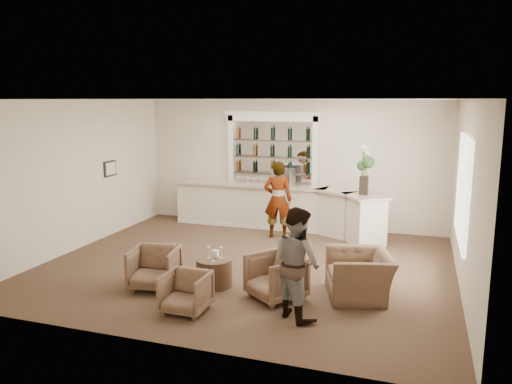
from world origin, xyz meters
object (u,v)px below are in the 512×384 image
guest (297,263)px  armchair_left (154,268)px  cocktail_table (214,272)px  armchair_far (359,275)px  armchair_center (186,292)px  armchair_right (276,277)px  flower_vase (365,167)px  espresso_machine (283,178)px  bar_counter (280,207)px  sommelier (278,200)px

guest → armchair_left: 2.74m
cocktail_table → armchair_far: 2.55m
armchair_left → armchair_center: bearing=-48.1°
armchair_right → cocktail_table: bearing=-152.1°
guest → flower_vase: (0.47, 4.51, 0.92)m
guest → armchair_left: (-2.67, 0.36, -0.49)m
armchair_center → flower_vase: bearing=66.1°
cocktail_table → espresso_machine: bearing=88.5°
bar_counter → espresso_machine: 0.80m
armchair_right → guest: bearing=-11.4°
espresso_machine → armchair_right: bearing=-68.7°
armchair_right → sommelier: bearing=143.3°
armchair_left → espresso_machine: (1.07, 4.64, 0.99)m
armchair_center → bar_counter: bearing=90.0°
sommelier → armchair_left: sommelier is taller
espresso_machine → armchair_left: bearing=-95.7°
bar_counter → espresso_machine: (0.09, -0.05, 0.79)m
guest → espresso_machine: (-1.60, 5.00, 0.50)m
guest → espresso_machine: size_ratio=3.41×
bar_counter → armchair_center: (0.00, -5.43, -0.26)m
cocktail_table → espresso_machine: size_ratio=1.27×
espresso_machine → sommelier: bearing=-77.1°
espresso_machine → flower_vase: flower_vase is taller
armchair_left → armchair_far: 3.57m
armchair_left → armchair_right: armchair_right is taller
armchair_left → armchair_far: (3.49, 0.75, 0.01)m
guest → flower_vase: bearing=-57.4°
guest → cocktail_table: bearing=13.7°
armchair_right → armchair_center: bearing=-103.3°
armchair_far → cocktail_table: bearing=-99.7°
armchair_left → armchair_center: armchair_left is taller
cocktail_table → guest: (1.71, -0.79, 0.61)m
armchair_far → espresso_machine: (-2.41, 3.89, 0.98)m
armchair_far → espresso_machine: size_ratio=2.31×
flower_vase → armchair_far: bearing=-84.2°
armchair_center → armchair_far: armchair_far is taller
cocktail_table → armchair_left: size_ratio=0.79×
bar_counter → armchair_right: size_ratio=6.87×
guest → armchair_far: 1.46m
bar_counter → armchair_left: bearing=-101.8°
sommelier → bar_counter: bearing=-87.5°
espresso_machine → armchair_center: bearing=-83.7°
sommelier → guest: (1.53, -4.29, -0.07)m
bar_counter → armchair_center: bar_counter is taller
bar_counter → guest: (1.69, -5.05, 0.29)m
bar_counter → espresso_machine: espresso_machine is taller
sommelier → armchair_far: (2.34, -3.17, -0.55)m
bar_counter → armchair_far: bearing=-57.5°
bar_counter → armchair_center: 5.44m
guest → armchair_far: (0.82, 1.12, -0.48)m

